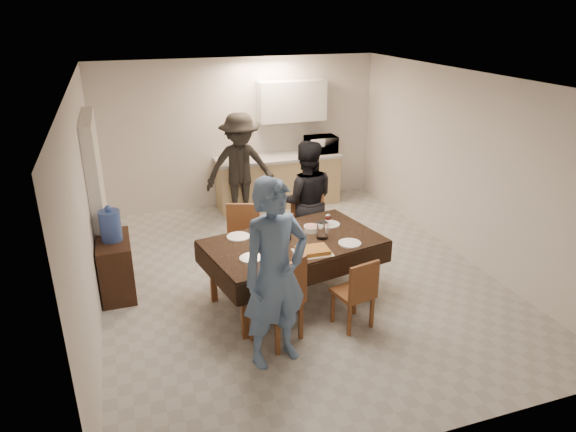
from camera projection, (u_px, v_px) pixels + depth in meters
name	position (u px, v px, depth m)	size (l,w,h in m)	color
floor	(296.00, 276.00, 6.95)	(5.00, 6.00, 0.02)	#ACADA8
ceiling	(298.00, 79.00, 5.96)	(5.00, 6.00, 0.02)	white
wall_back	(240.00, 133.00, 9.08)	(5.00, 0.02, 2.60)	silver
wall_front	(431.00, 308.00, 3.82)	(5.00, 0.02, 2.60)	silver
wall_left	(86.00, 208.00, 5.71)	(0.02, 6.00, 2.60)	silver
wall_right	(465.00, 167.00, 7.19)	(0.02, 6.00, 2.60)	silver
stub_partition	(97.00, 194.00, 6.89)	(0.15, 1.40, 2.10)	beige
kitchen_base_cabinet	(278.00, 182.00, 9.31)	(2.20, 0.60, 0.86)	tan
kitchen_worktop	(278.00, 158.00, 9.14)	(2.24, 0.64, 0.05)	#A7A7A3
upper_cabinet	(292.00, 101.00, 8.98)	(1.20, 0.34, 0.70)	silver
dining_table	(293.00, 243.00, 6.13)	(2.23, 1.57, 0.80)	black
chair_near_left	(279.00, 294.00, 5.31)	(0.63, 0.66, 0.55)	brown
chair_near_right	(357.00, 288.00, 5.62)	(0.46, 0.47, 0.46)	brown
chair_far_left	(244.00, 239.00, 6.64)	(0.57, 0.58, 0.53)	brown
chair_far_right	(309.00, 229.00, 6.89)	(0.60, 0.61, 0.54)	brown
console	(116.00, 267.00, 6.41)	(0.40, 0.80, 0.74)	#311D10
water_jug	(110.00, 226.00, 6.20)	(0.25, 0.25, 0.38)	#3B5AAB
wine_bottle	(288.00, 227.00, 6.08)	(0.08, 0.08, 0.32)	black
water_pitcher	(322.00, 230.00, 6.14)	(0.13, 0.13, 0.21)	white
savoury_tart	(313.00, 251.00, 5.80)	(0.42, 0.32, 0.05)	#B07533
salad_bowl	(311.00, 229.00, 6.35)	(0.19, 0.19, 0.07)	white
mushroom_dish	(282.00, 230.00, 6.34)	(0.22, 0.22, 0.04)	white
wine_glass_a	(254.00, 248.00, 5.70)	(0.08, 0.08, 0.19)	white
wine_glass_b	(328.00, 220.00, 6.46)	(0.08, 0.08, 0.18)	white
wine_glass_c	(270.00, 226.00, 6.28)	(0.09, 0.09, 0.20)	white
plate_near_left	(251.00, 258.00, 5.67)	(0.26, 0.26, 0.01)	white
plate_near_right	(350.00, 243.00, 6.03)	(0.27, 0.27, 0.02)	white
plate_far_left	(238.00, 237.00, 6.20)	(0.28, 0.28, 0.02)	white
plate_far_right	(330.00, 224.00, 6.55)	(0.25, 0.25, 0.01)	white
microwave	(321.00, 144.00, 9.31)	(0.55, 0.37, 0.30)	silver
person_near	(275.00, 274.00, 4.96)	(0.71, 0.47, 1.96)	#5775A0
person_far	(306.00, 201.00, 7.18)	(0.84, 0.65, 1.72)	black
person_kitchen	(240.00, 168.00, 8.50)	(1.17, 0.67, 1.82)	black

